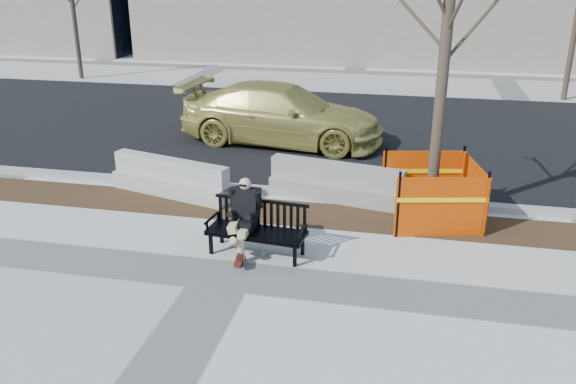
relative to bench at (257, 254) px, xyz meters
name	(u,v)px	position (x,y,z in m)	size (l,w,h in m)	color
ground	(225,275)	(-0.31, -0.80, 0.00)	(120.00, 120.00, 0.00)	beige
mulch_strip	(265,211)	(-0.31, 1.80, 0.00)	(40.00, 1.20, 0.02)	#47301C
asphalt_street	(317,129)	(-0.31, 8.00, 0.00)	(60.00, 10.40, 0.01)	black
curb	(276,191)	(-0.31, 2.75, 0.06)	(60.00, 0.25, 0.12)	#9E9B93
bench	(257,254)	(0.00, 0.00, 0.00)	(1.67, 0.60, 0.89)	black
seated_man	(245,251)	(-0.23, 0.07, 0.00)	(0.54, 0.91, 1.27)	black
tree_fence	(429,219)	(2.81, 2.05, 0.00)	(2.42, 2.42, 6.06)	#DF4900
sedan	(282,142)	(-1.01, 6.47, 0.00)	(2.17, 5.35, 1.55)	tan
jersey_barrier_left	(172,194)	(-2.42, 2.26, 0.00)	(2.72, 0.54, 0.78)	#AAA79F
jersey_barrier_right	(336,199)	(0.95, 2.68, 0.00)	(2.75, 0.55, 0.79)	gray
far_tree_left	(82,78)	(-11.21, 13.94, 0.00)	(1.98, 1.98, 5.34)	#41342A
far_tree_right	(563,100)	(7.52, 13.73, 0.00)	(2.18, 2.18, 5.90)	#4A3A30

